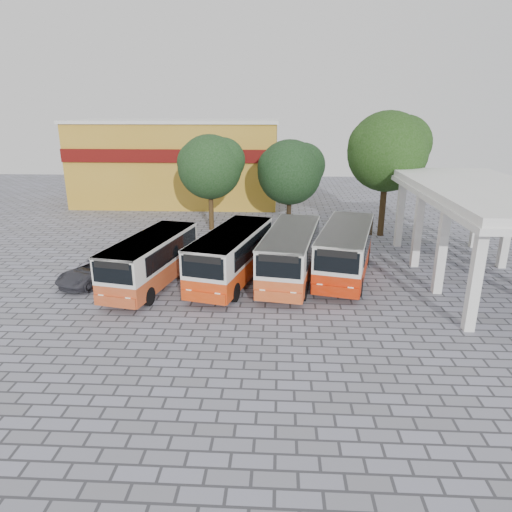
# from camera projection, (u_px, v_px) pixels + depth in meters

# --- Properties ---
(ground) EXTENTS (90.00, 90.00, 0.00)m
(ground) POSITION_uv_depth(u_px,v_px,m) (290.00, 303.00, 23.09)
(ground) COLOR slate
(ground) RESTS_ON ground
(terminal_shelter) EXTENTS (6.80, 15.80, 5.40)m
(terminal_shelter) POSITION_uv_depth(u_px,v_px,m) (484.00, 195.00, 24.84)
(terminal_shelter) COLOR silver
(terminal_shelter) RESTS_ON ground
(shophouse_block) EXTENTS (20.40, 10.40, 8.30)m
(shophouse_block) POSITION_uv_depth(u_px,v_px,m) (180.00, 161.00, 47.02)
(shophouse_block) COLOR #B28422
(shophouse_block) RESTS_ON ground
(bus_far_left) EXTENTS (3.84, 8.04, 2.77)m
(bus_far_left) POSITION_uv_depth(u_px,v_px,m) (151.00, 258.00, 24.88)
(bus_far_left) COLOR #B4451E
(bus_far_left) RESTS_ON ground
(bus_centre_left) EXTENTS (4.35, 8.52, 2.91)m
(bus_centre_left) POSITION_uv_depth(u_px,v_px,m) (232.00, 253.00, 25.45)
(bus_centre_left) COLOR red
(bus_centre_left) RESTS_ON ground
(bus_centre_right) EXTENTS (3.77, 8.48, 2.94)m
(bus_centre_right) POSITION_uv_depth(u_px,v_px,m) (290.00, 252.00, 25.59)
(bus_centre_right) COLOR #C44B1D
(bus_centre_right) RESTS_ON ground
(bus_far_right) EXTENTS (4.42, 8.69, 2.97)m
(bus_far_right) POSITION_uv_depth(u_px,v_px,m) (345.00, 249.00, 26.18)
(bus_far_right) COLOR #B32102
(bus_far_right) RESTS_ON ground
(tree_left) EXTENTS (5.24, 4.99, 7.53)m
(tree_left) POSITION_uv_depth(u_px,v_px,m) (211.00, 165.00, 35.45)
(tree_left) COLOR #4A341A
(tree_left) RESTS_ON ground
(tree_middle) EXTENTS (5.57, 5.30, 7.03)m
(tree_middle) POSITION_uv_depth(u_px,v_px,m) (291.00, 170.00, 37.34)
(tree_middle) COLOR black
(tree_middle) RESTS_ON ground
(tree_right) EXTENTS (6.16, 5.86, 9.29)m
(tree_right) POSITION_uv_depth(u_px,v_px,m) (388.00, 149.00, 33.40)
(tree_right) COLOR #3F2C17
(tree_right) RESTS_ON ground
(parked_car) EXTENTS (3.95, 5.01, 1.27)m
(parked_car) POSITION_uv_depth(u_px,v_px,m) (95.00, 271.00, 25.73)
(parked_car) COLOR #303038
(parked_car) RESTS_ON ground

